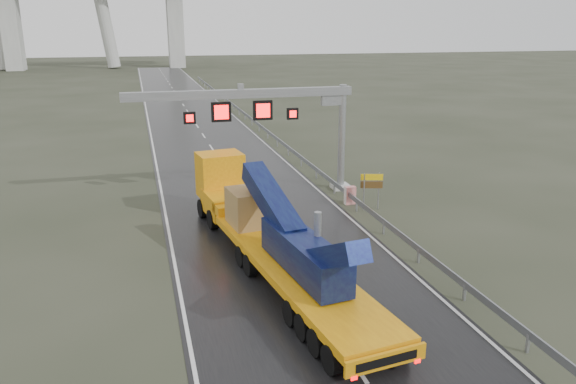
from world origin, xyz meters
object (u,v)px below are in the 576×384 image
object	(u,v)px
striped_barrier	(350,195)
sign_gantry	(273,111)
exit_sign_pair	(372,184)
heavy_haul_truck	(261,222)

from	to	relation	value
striped_barrier	sign_gantry	bearing A→B (deg)	136.63
exit_sign_pair	heavy_haul_truck	bearing A→B (deg)	-131.10
sign_gantry	heavy_haul_truck	distance (m)	11.28
sign_gantry	heavy_haul_truck	size ratio (longest dim) A/B	0.76
exit_sign_pair	striped_barrier	xyz separation A→B (m)	(-0.84, 1.39, -1.05)
exit_sign_pair	striped_barrier	world-z (taller)	exit_sign_pair
heavy_haul_truck	exit_sign_pair	distance (m)	9.68
heavy_haul_truck	striped_barrier	world-z (taller)	heavy_haul_truck
exit_sign_pair	sign_gantry	bearing A→B (deg)	151.64
sign_gantry	striped_barrier	xyz separation A→B (m)	(4.16, -3.47, -5.04)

